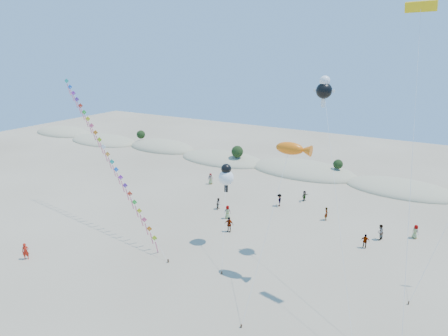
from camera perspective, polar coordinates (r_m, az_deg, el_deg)
ground at (r=32.21m, az=-17.05°, el=-22.69°), size 160.00×160.00×0.00m
dune_ridge at (r=66.86m, az=12.67°, el=-0.61°), size 145.30×11.49×5.57m
kite_train at (r=46.01m, az=-17.51°, el=2.31°), size 22.11×7.62×17.32m
fish_kite at (r=32.77m, az=10.53°, el=2.85°), size 3.16×9.36×12.86m
cartoon_kite_low at (r=39.53m, az=0.33°, el=-1.21°), size 3.70×6.70×9.05m
cartoon_kite_high at (r=36.99m, az=15.03°, el=11.52°), size 7.75×12.45×18.18m
parafoil_kite at (r=31.16m, az=27.75°, el=19.84°), size 3.79×11.50×23.69m
flyer_foreground at (r=43.86m, az=-28.00°, el=-11.15°), size 0.75×0.76×1.77m
beachgoers at (r=47.78m, az=12.28°, el=-7.08°), size 35.92×14.62×1.85m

